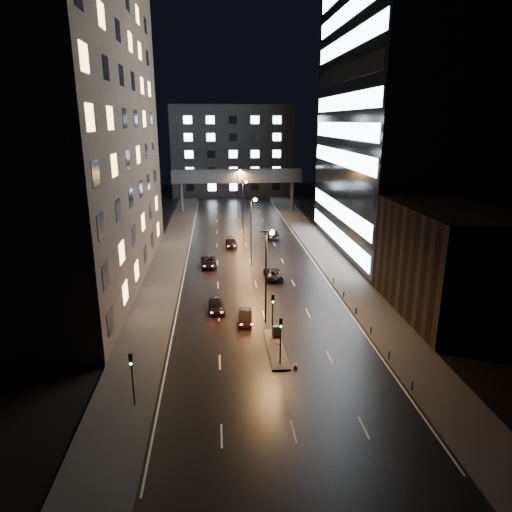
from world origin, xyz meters
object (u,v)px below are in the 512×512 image
(car_away_a, at_px, (217,305))
(car_toward_a, at_px, (273,273))
(car_away_c, at_px, (209,262))
(car_away_d, at_px, (231,243))
(car_toward_b, at_px, (273,234))
(utility_cabinet, at_px, (277,331))
(car_away_b, at_px, (245,317))

(car_away_a, bearing_deg, car_toward_a, 47.01)
(car_away_c, height_order, car_toward_a, same)
(car_away_c, bearing_deg, car_away_d, 67.22)
(car_away_d, bearing_deg, car_toward_b, 31.83)
(car_toward_b, distance_m, utility_cabinet, 40.00)
(car_away_b, relative_size, utility_cabinet, 3.51)
(car_away_c, xyz_separation_m, car_away_d, (3.74, 10.60, -0.02))
(car_toward_a, bearing_deg, car_away_c, -35.28)
(car_away_a, xyz_separation_m, car_away_d, (2.64, 27.32, -0.02))
(car_away_a, distance_m, utility_cabinet, 9.29)
(car_away_d, bearing_deg, car_away_b, -91.47)
(car_away_d, xyz_separation_m, utility_cabinet, (3.27, -34.49, 0.05))
(car_away_a, xyz_separation_m, car_toward_b, (10.42, 32.58, 0.10))
(car_away_c, relative_size, car_toward_b, 0.91)
(car_away_c, relative_size, utility_cabinet, 4.42)
(car_away_c, distance_m, car_toward_b, 19.60)
(car_toward_b, bearing_deg, car_away_c, 55.85)
(car_toward_a, bearing_deg, utility_cabinet, 82.97)
(car_away_b, height_order, car_toward_a, car_toward_a)
(car_away_d, height_order, car_toward_a, car_toward_a)
(car_away_b, height_order, utility_cabinet, car_away_b)
(car_toward_b, bearing_deg, car_away_a, 74.12)
(car_away_b, height_order, car_toward_b, car_toward_b)
(car_toward_a, distance_m, car_toward_b, 22.06)
(car_away_a, distance_m, car_away_d, 27.45)
(car_away_b, distance_m, car_toward_a, 14.76)
(utility_cabinet, bearing_deg, car_away_a, 120.21)
(car_away_b, distance_m, car_away_c, 20.44)
(car_away_a, relative_size, utility_cabinet, 3.59)
(car_away_d, xyz_separation_m, car_toward_b, (7.78, 5.26, 0.13))
(car_away_c, height_order, car_away_d, car_away_c)
(car_away_a, bearing_deg, car_toward_b, 65.34)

